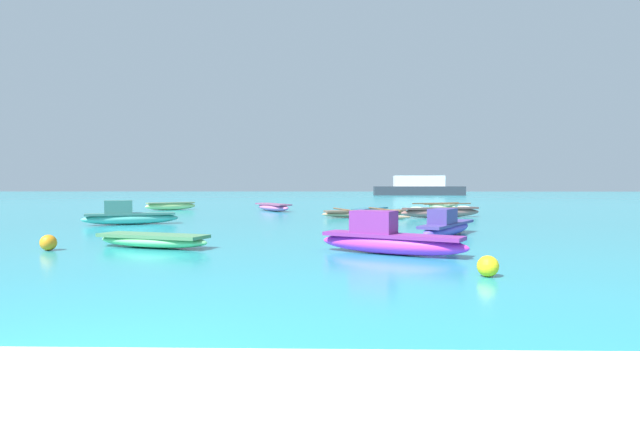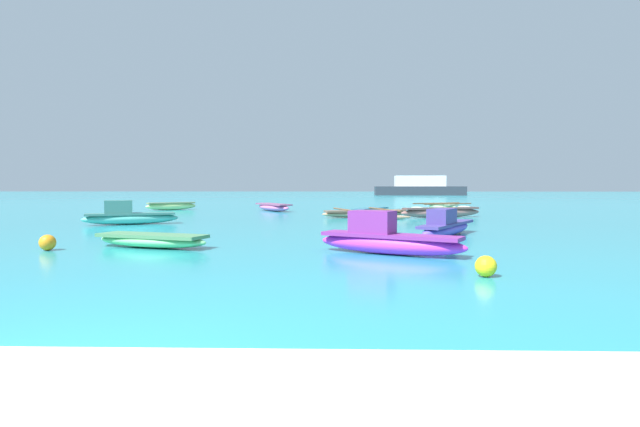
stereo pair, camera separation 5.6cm
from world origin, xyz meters
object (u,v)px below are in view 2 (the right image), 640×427
object	(u,v)px
moored_boat_3	(387,239)
mooring_buoy_1	(48,243)
moored_boat_2	(446,226)
moored_boat_9	(441,212)
moored_boat_4	(152,240)
moored_boat_5	(365,213)
distant_ferry	(420,187)
moored_boat_7	(171,206)
moored_boat_0	(370,210)
moored_boat_1	(129,216)
mooring_buoy_0	(486,266)
moored_boat_6	(442,206)
moored_boat_8	(273,207)

from	to	relation	value
moored_boat_3	mooring_buoy_1	distance (m)	7.61
moored_boat_2	moored_boat_9	bearing A→B (deg)	18.61
moored_boat_4	moored_boat_5	xyz separation A→B (m)	(5.77, 11.37, -0.00)
mooring_buoy_1	moored_boat_4	bearing A→B (deg)	15.53
moored_boat_5	distant_ferry	world-z (taller)	distant_ferry
moored_boat_7	moored_boat_0	bearing A→B (deg)	-51.70
moored_boat_1	moored_boat_7	bearing A→B (deg)	76.60
mooring_buoy_1	moored_boat_7	bearing A→B (deg)	99.90
moored_boat_4	mooring_buoy_1	xyz separation A→B (m)	(-2.16, -0.60, -0.00)
moored_boat_9	moored_boat_7	bearing A→B (deg)	135.67
moored_boat_3	mooring_buoy_0	distance (m)	2.95
mooring_buoy_1	distant_ferry	bearing A→B (deg)	73.12
moored_boat_2	moored_boat_6	size ratio (longest dim) A/B	0.91
mooring_buoy_0	distant_ferry	xyz separation A→B (m)	(10.59, 67.25, 1.03)
moored_boat_0	moored_boat_6	world-z (taller)	moored_boat_6
moored_boat_5	moored_boat_9	xyz separation A→B (m)	(3.46, -0.11, 0.08)
moored_boat_6	moored_boat_8	size ratio (longest dim) A/B	1.16
moored_boat_5	moored_boat_9	world-z (taller)	moored_boat_9
moored_boat_8	mooring_buoy_0	distance (m)	21.40
moored_boat_1	moored_boat_9	bearing A→B (deg)	-4.48
moored_boat_1	moored_boat_8	size ratio (longest dim) A/B	0.99
moored_boat_3	distant_ferry	world-z (taller)	distant_ferry
moored_boat_8	moored_boat_0	bearing A→B (deg)	36.45
moored_boat_6	moored_boat_1	bearing A→B (deg)	-74.78
moored_boat_1	moored_boat_9	world-z (taller)	moored_boat_1
moored_boat_5	moored_boat_9	distance (m)	3.46
moored_boat_0	moored_boat_3	distance (m)	15.86
moored_boat_9	moored_boat_4	bearing A→B (deg)	-149.20
moored_boat_2	mooring_buoy_0	world-z (taller)	moored_boat_2
moored_boat_0	moored_boat_1	size ratio (longest dim) A/B	0.95
mooring_buoy_1	moored_boat_8	bearing A→B (deg)	80.25
moored_boat_7	moored_boat_8	size ratio (longest dim) A/B	0.80
moored_boat_0	moored_boat_7	world-z (taller)	moored_boat_7
moored_boat_4	moored_boat_8	distance (m)	16.97
moored_boat_3	moored_boat_6	xyz separation A→B (m)	(5.54, 20.01, -0.14)
moored_boat_2	moored_boat_8	xyz separation A→B (m)	(-6.71, 14.08, -0.05)
moored_boat_1	distant_ferry	bearing A→B (deg)	46.31
distant_ferry	moored_boat_2	bearing A→B (deg)	-99.13
moored_boat_1	moored_boat_6	size ratio (longest dim) A/B	0.86
moored_boat_9	moored_boat_3	bearing A→B (deg)	-127.07
moored_boat_1	distant_ferry	distance (m)	60.42
moored_boat_3	distant_ferry	bearing A→B (deg)	108.01
moored_boat_0	moored_boat_8	size ratio (longest dim) A/B	0.94
distant_ferry	moored_boat_0	bearing A→B (deg)	-102.77
mooring_buoy_0	moored_boat_8	bearing A→B (deg)	105.96
moored_boat_1	moored_boat_4	world-z (taller)	moored_boat_1
moored_boat_0	moored_boat_7	xyz separation A→B (m)	(-11.67, 3.07, 0.09)
moored_boat_2	moored_boat_8	size ratio (longest dim) A/B	1.05
moored_boat_4	moored_boat_2	bearing A→B (deg)	39.26
moored_boat_7	moored_boat_9	distance (m)	16.07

